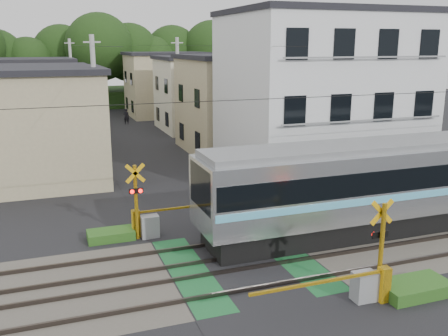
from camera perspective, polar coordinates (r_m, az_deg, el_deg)
name	(u,v)px	position (r m, az deg, el deg)	size (l,w,h in m)	color
ground	(242,264)	(17.79, 2.04, -10.92)	(120.00, 120.00, 0.00)	black
track_bed	(242,263)	(17.78, 2.04, -10.81)	(120.00, 120.00, 0.14)	#47423A
commuter_train	(407,181)	(22.02, 20.15, -1.41)	(17.95, 2.83, 3.73)	black
crossing_signal_near	(368,279)	(15.77, 16.18, -12.07)	(4.74, 0.65, 3.09)	#F0AE0C
crossing_signal_far	(147,220)	(20.11, -8.78, -5.89)	(4.74, 0.65, 3.09)	#F0AE0C
apartment_block	(320,96)	(28.61, 10.96, 8.03)	(10.20, 8.36, 9.30)	silver
houses_row	(126,98)	(41.58, -11.14, 7.84)	(22.07, 31.35, 6.80)	tan
tree_hill	(94,62)	(63.02, -14.62, 11.63)	(40.00, 13.79, 11.27)	#1B3511
catenary	(392,149)	(19.62, 18.60, 2.09)	(60.00, 5.04, 7.00)	#2D2D33
utility_poles	(114,91)	(38.45, -12.45, 8.55)	(7.90, 42.00, 8.00)	#A5A5A0
pedestrian	(126,117)	(48.93, -11.10, 5.79)	(0.55, 0.36, 1.52)	black
weed_patches	(288,253)	(18.32, 7.33, -9.64)	(10.25, 8.80, 0.40)	#2D5E1E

